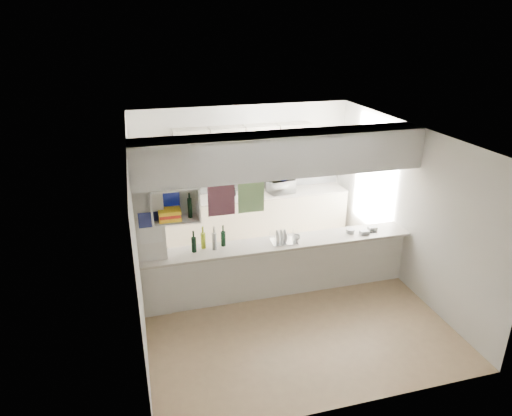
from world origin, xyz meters
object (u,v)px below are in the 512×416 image
object	(u,v)px
bowl	(283,178)
dish_rack	(284,237)
microwave	(281,186)
wine_bottles	(209,241)

from	to	relation	value
bowl	dish_rack	size ratio (longest dim) A/B	0.63
microwave	bowl	size ratio (longest dim) A/B	1.94
bowl	dish_rack	world-z (taller)	bowl
dish_rack	wine_bottles	world-z (taller)	wine_bottles
microwave	bowl	bearing A→B (deg)	131.65
bowl	microwave	bearing A→B (deg)	142.37
microwave	wine_bottles	distance (m)	2.67
bowl	wine_bottles	bearing A→B (deg)	-132.31
dish_rack	microwave	bearing A→B (deg)	75.30
microwave	dish_rack	world-z (taller)	microwave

